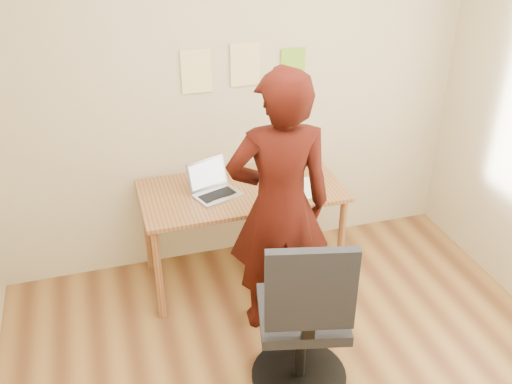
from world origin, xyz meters
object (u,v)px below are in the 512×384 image
object	(u,v)px
laptop	(213,187)
person	(279,207)
desk	(241,200)
office_chair	(303,327)
phone	(294,196)

from	to	relation	value
laptop	person	xyz separation A→B (m)	(0.29, -0.54, 0.10)
desk	laptop	distance (m)	0.24
laptop	office_chair	world-z (taller)	office_chair
desk	person	world-z (taller)	person
office_chair	laptop	bearing A→B (deg)	114.97
laptop	office_chair	bearing A→B (deg)	-98.18
phone	person	xyz separation A→B (m)	(-0.22, -0.33, 0.14)
laptop	phone	xyz separation A→B (m)	(0.51, -0.21, -0.04)
laptop	office_chair	distance (m)	1.21
desk	person	xyz separation A→B (m)	(0.09, -0.54, 0.23)
phone	office_chair	world-z (taller)	office_chair
laptop	office_chair	size ratio (longest dim) A/B	0.34
phone	office_chair	xyz separation A→B (m)	(-0.27, -0.93, -0.28)
desk	person	bearing A→B (deg)	-80.29
desk	laptop	size ratio (longest dim) A/B	3.79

